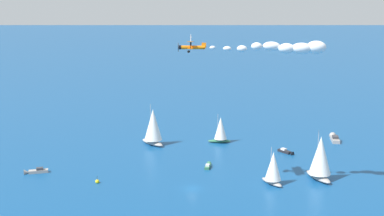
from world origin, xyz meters
name	(u,v)px	position (x,y,z in m)	size (l,w,h in m)	color
ground_plane	(192,189)	(0.00, 0.00, 0.00)	(2000.00, 2000.00, 0.00)	navy
motorboat_far_port	(35,171)	(-25.41, 37.62, 0.51)	(6.61, 4.28, 1.89)	#9E9993
motorboat_ahead	(334,138)	(67.57, 4.01, 0.71)	(8.31, 7.92, 2.65)	#9E9993
sailboat_mid_cluster	(153,127)	(16.68, 39.55, 6.24)	(5.87, 10.62, 13.67)	#9E9993
motorboat_outer_ring_a	(208,166)	(14.89, 10.39, 0.40)	(4.77, 4.29, 1.48)	#33704C
sailboat_outer_ring_b	(273,168)	(18.06, -11.25, 4.53)	(4.91, 7.95, 9.92)	#9E9993
sailboat_outer_ring_c	(220,130)	(35.71, 27.27, 4.52)	(7.17, 6.70, 9.90)	#33704C
sailboat_outer_ring_d	(320,158)	(30.23, -17.01, 6.19)	(7.44, 10.87, 13.55)	#9E9993
motorboat_outer_ring_e	(286,152)	(42.99, 4.74, 0.45)	(1.92, 5.90, 1.69)	black
marker_buoy	(97,182)	(-16.28, 19.37, 0.39)	(1.10, 1.10, 2.10)	yellow
biplane_lead	(191,47)	(-0.20, 0.21, 36.15)	(6.53, 6.51, 3.62)	orange
wingwalker_lead	(191,38)	(-0.09, 0.34, 38.33)	(0.70, 0.73, 1.77)	white
smoke_trail_lead	(292,48)	(17.16, -16.64, 36.09)	(21.76, 21.01, 3.41)	white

